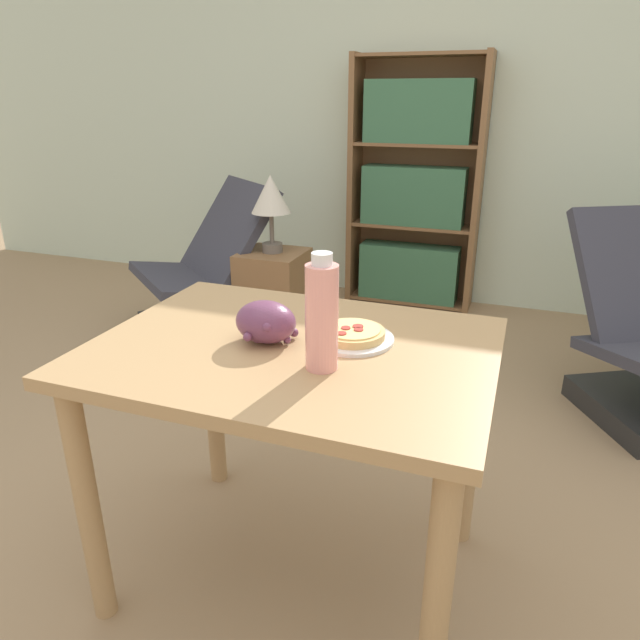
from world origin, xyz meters
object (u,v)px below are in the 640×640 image
lounge_chair_near (204,288)px  side_table (274,300)px  pizza_on_plate (352,335)px  drink_bottle (322,316)px  grape_bunch (266,322)px  bookshelf (414,192)px  table_lamp (271,198)px

lounge_chair_near → side_table: size_ratio=1.84×
pizza_on_plate → lounge_chair_near: size_ratio=0.21×
drink_bottle → lounge_chair_near: size_ratio=0.27×
pizza_on_plate → drink_bottle: (-0.02, -0.18, 0.11)m
grape_bunch → bookshelf: bookshelf is taller
grape_bunch → drink_bottle: size_ratio=0.58×
pizza_on_plate → drink_bottle: 0.21m
pizza_on_plate → bookshelf: bearing=97.5°
side_table → table_lamp: (0.00, 0.00, 0.57)m
grape_bunch → bookshelf: bearing=92.7°
pizza_on_plate → table_lamp: bearing=121.6°
pizza_on_plate → grape_bunch: size_ratio=1.36×
grape_bunch → side_table: bearing=114.1°
grape_bunch → pizza_on_plate: bearing=21.8°
side_table → table_lamp: size_ratio=1.34×
lounge_chair_near → grape_bunch: bearing=-14.3°
table_lamp → lounge_chair_near: bearing=178.1°
grape_bunch → drink_bottle: 0.22m
bookshelf → drink_bottle: bearing=-83.4°
pizza_on_plate → side_table: bearing=121.6°
pizza_on_plate → bookshelf: bookshelf is taller
side_table → pizza_on_plate: bearing=-58.4°
bookshelf → side_table: bookshelf is taller
lounge_chair_near → table_lamp: size_ratio=2.47×
drink_bottle → side_table: (-0.87, 1.62, -0.61)m
lounge_chair_near → bookshelf: (1.02, 0.99, 0.47)m
drink_bottle → side_table: size_ratio=0.50×
grape_bunch → bookshelf: size_ratio=0.10×
drink_bottle → bookshelf: size_ratio=0.17×
lounge_chair_near → bookshelf: bookshelf is taller
grape_bunch → table_lamp: 1.67m
drink_bottle → table_lamp: drink_bottle is taller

